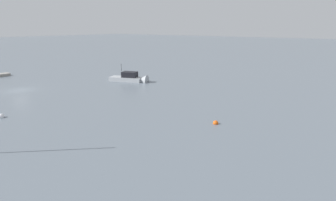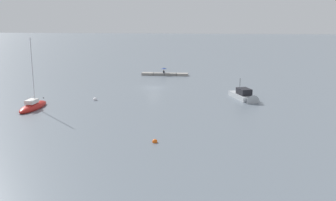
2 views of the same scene
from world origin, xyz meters
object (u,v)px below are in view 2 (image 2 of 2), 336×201
mooring_buoy_near (155,142)px  sailboat_red_far (33,106)px  umbrella_open_navy (164,68)px  motorboat_grey_near (245,97)px  person_seated_dark_left (164,72)px  mooring_buoy_mid (95,100)px

mooring_buoy_near → sailboat_red_far: bearing=-33.4°
umbrella_open_navy → motorboat_grey_near: size_ratio=0.18×
person_seated_dark_left → mooring_buoy_mid: size_ratio=1.05×
mooring_buoy_near → mooring_buoy_mid: (13.49, -21.06, 0.02)m
umbrella_open_navy → motorboat_grey_near: (-17.40, 26.35, -1.24)m
person_seated_dark_left → mooring_buoy_mid: person_seated_dark_left is taller
umbrella_open_navy → sailboat_red_far: bearing=67.5°
person_seated_dark_left → sailboat_red_far: sailboat_red_far is taller
sailboat_red_far → motorboat_grey_near: 34.41m
person_seated_dark_left → mooring_buoy_near: person_seated_dark_left is taller
umbrella_open_navy → mooring_buoy_mid: 30.85m
person_seated_dark_left → mooring_buoy_near: (-5.72, 50.74, -0.71)m
sailboat_red_far → mooring_buoy_mid: (-7.56, -7.16, -0.26)m
mooring_buoy_mid → sailboat_red_far: bearing=43.4°
mooring_buoy_near → mooring_buoy_mid: mooring_buoy_mid is taller
person_seated_dark_left → umbrella_open_navy: 0.88m
umbrella_open_navy → mooring_buoy_mid: bearing=75.4°
sailboat_red_far → person_seated_dark_left: bearing=69.3°
person_seated_dark_left → mooring_buoy_mid: bearing=70.5°
umbrella_open_navy → mooring_buoy_near: bearing=96.4°
person_seated_dark_left → motorboat_grey_near: 31.45m
umbrella_open_navy → mooring_buoy_near: umbrella_open_navy is taller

